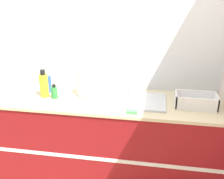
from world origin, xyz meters
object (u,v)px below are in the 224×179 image
Objects in this scene: sink at (137,100)px; dish_rack at (195,102)px; paper_towel_roll at (84,84)px; bottle_blue at (49,83)px; bottle_yellow at (44,85)px; bottle_green at (54,92)px.

sink reaches higher than dish_rack.
bottle_blue is at bearing 176.62° from paper_towel_roll.
bottle_yellow is at bearing -166.88° from paper_towel_roll.
sink is at bearing 1.73° from bottle_yellow.
bottle_green is at bearing -176.27° from sink.
bottle_yellow is at bearing 179.94° from dish_rack.
sink reaches higher than paper_towel_roll.
dish_rack is 2.58× the size of bottle_green.
bottle_yellow reaches higher than bottle_green.
paper_towel_roll is at bearing 23.03° from bottle_green.
sink is at bearing -6.37° from paper_towel_roll.
sink is 1.93× the size of bottle_yellow.
paper_towel_roll is at bearing 175.21° from dish_rack.
sink reaches higher than bottle_green.
sink is 0.93m from bottle_yellow.
bottle_blue is at bearing 175.58° from dish_rack.
bottle_green is at bearing -12.54° from bottle_yellow.
dish_rack is at bearing -0.06° from bottle_yellow.
dish_rack is 1.46m from bottle_blue.
sink is 0.56m from paper_towel_roll.
paper_towel_roll is 1.08× the size of bottle_blue.
bottle_blue is (-0.92, 0.08, 0.08)m from sink.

